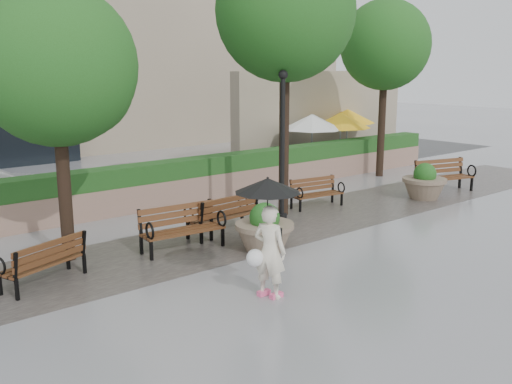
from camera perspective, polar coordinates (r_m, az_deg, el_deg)
ground at (r=12.83m, az=9.43°, el=-6.58°), size 100.00×100.00×0.00m
cobble_strip at (r=14.86m, az=0.67°, el=-3.76°), size 28.00×3.20×0.01m
hedge_wall at (r=17.86m, az=-7.66°, el=1.03°), size 24.00×0.80×1.35m
cafe_wall at (r=25.99m, az=6.72°, el=7.52°), size 10.00×0.60×4.00m
cafe_hedge at (r=24.34m, az=9.56°, el=3.44°), size 8.00×0.50×0.90m
asphalt_street at (r=21.42m, az=-13.32°, el=0.87°), size 40.00×7.00×0.00m
bench_0 at (r=11.86m, az=-20.40°, el=-7.41°), size 1.81×1.21×0.91m
bench_1 at (r=13.24m, az=-7.35°, el=-4.53°), size 1.98×0.93×1.03m
bench_2 at (r=14.38m, az=-3.32°, el=-3.10°), size 1.95×0.89×1.02m
bench_3 at (r=17.27m, az=6.09°, el=-0.68°), size 1.71×0.89×0.88m
bench_4 at (r=20.33m, az=18.27°, el=0.90°), size 2.15×1.33×1.08m
planter_left at (r=13.06m, az=0.86°, el=-4.03°), size 1.35×1.35×1.13m
planter_right at (r=19.04m, az=16.48°, el=0.69°), size 1.39×1.39×1.17m
lamppost at (r=14.96m, az=2.65°, el=3.35°), size 0.28×0.28×4.07m
tree_0 at (r=12.72m, az=-18.85°, el=11.40°), size 3.44×3.34×5.84m
tree_1 at (r=16.10m, az=3.17°, el=17.05°), size 3.81×3.77×7.49m
tree_2 at (r=22.59m, az=12.88°, el=13.79°), size 3.45×3.35×6.64m
patio_umb_white at (r=23.20m, az=5.65°, el=6.96°), size 2.50×2.50×2.30m
patio_umb_yellow_a at (r=23.98m, az=8.46°, el=7.06°), size 2.50×2.50×2.30m
patio_umb_yellow_b at (r=26.24m, az=9.13°, el=7.47°), size 2.50×2.50×2.30m
pedestrian at (r=10.23m, az=1.26°, el=-3.41°), size 1.20×1.20×2.20m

